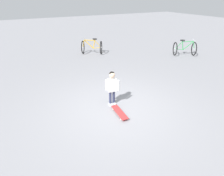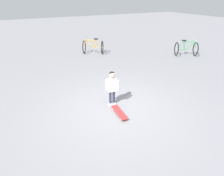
% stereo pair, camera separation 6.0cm
% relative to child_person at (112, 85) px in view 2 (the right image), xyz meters
% --- Properties ---
extents(ground_plane, '(50.00, 50.00, 0.00)m').
position_rel_child_person_xyz_m(ground_plane, '(0.29, 0.01, -0.66)').
color(ground_plane, gray).
extents(child_person, '(0.25, 0.35, 1.06)m').
position_rel_child_person_xyz_m(child_person, '(0.00, 0.00, 0.00)').
color(child_person, '#2D3351').
rests_on(child_person, ground).
extents(skateboard, '(0.77, 0.26, 0.07)m').
position_rel_child_person_xyz_m(skateboard, '(0.57, -0.07, -0.60)').
color(skateboard, '#B22D2D').
rests_on(skateboard, ground).
extents(bicycle_near, '(1.17, 1.28, 0.85)m').
position_rel_child_person_xyz_m(bicycle_near, '(-5.32, 1.58, -0.28)').
color(bicycle_near, black).
rests_on(bicycle_near, ground).
extents(bicycle_mid, '(1.14, 1.28, 0.85)m').
position_rel_child_person_xyz_m(bicycle_mid, '(-2.66, 5.88, -0.28)').
color(bicycle_mid, black).
rests_on(bicycle_mid, ground).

